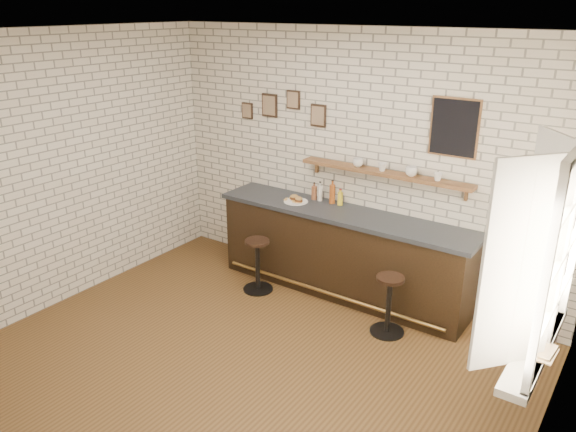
{
  "coord_description": "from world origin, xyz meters",
  "views": [
    {
      "loc": [
        2.9,
        -3.54,
        3.22
      ],
      "look_at": [
        -0.18,
        0.9,
        1.16
      ],
      "focal_mm": 35.0,
      "sensor_mm": 36.0,
      "label": 1
    }
  ],
  "objects_px": {
    "ciabatta_sandwich": "(297,198)",
    "bitters_bottle_white": "(320,193)",
    "sandwich_plate": "(296,201)",
    "condiment_bottle_yellow": "(340,198)",
    "bar_stool_right": "(389,303)",
    "shelf_cup_c": "(411,171)",
    "bar_counter": "(342,252)",
    "shelf_cup_d": "(438,177)",
    "shelf_cup_b": "(382,167)",
    "bitters_bottle_amber": "(332,194)",
    "book_lower": "(529,349)",
    "shelf_cup_a": "(358,163)",
    "bitters_bottle_brown": "(314,192)",
    "book_upper": "(530,345)",
    "bar_stool_left": "(258,263)"
  },
  "relations": [
    {
      "from": "bitters_bottle_white",
      "to": "shelf_cup_a",
      "type": "xyz_separation_m",
      "value": [
        0.48,
        0.02,
        0.44
      ]
    },
    {
      "from": "bitters_bottle_white",
      "to": "shelf_cup_c",
      "type": "height_order",
      "value": "shelf_cup_c"
    },
    {
      "from": "shelf_cup_b",
      "to": "shelf_cup_d",
      "type": "height_order",
      "value": "shelf_cup_b"
    },
    {
      "from": "bar_counter",
      "to": "book_lower",
      "type": "relative_size",
      "value": 13.11
    },
    {
      "from": "ciabatta_sandwich",
      "to": "book_upper",
      "type": "distance_m",
      "value": 3.32
    },
    {
      "from": "bitters_bottle_white",
      "to": "condiment_bottle_yellow",
      "type": "distance_m",
      "value": 0.28
    },
    {
      "from": "bitters_bottle_amber",
      "to": "condiment_bottle_yellow",
      "type": "relative_size",
      "value": 1.47
    },
    {
      "from": "bitters_bottle_brown",
      "to": "bar_stool_right",
      "type": "distance_m",
      "value": 1.69
    },
    {
      "from": "bar_stool_right",
      "to": "shelf_cup_c",
      "type": "height_order",
      "value": "shelf_cup_c"
    },
    {
      "from": "bar_counter",
      "to": "book_lower",
      "type": "xyz_separation_m",
      "value": [
        2.35,
        -1.52,
        0.43
      ]
    },
    {
      "from": "bitters_bottle_brown",
      "to": "shelf_cup_d",
      "type": "height_order",
      "value": "shelf_cup_d"
    },
    {
      "from": "bar_stool_right",
      "to": "ciabatta_sandwich",
      "type": "bearing_deg",
      "value": 161.96
    },
    {
      "from": "sandwich_plate",
      "to": "shelf_cup_c",
      "type": "xyz_separation_m",
      "value": [
        1.32,
        0.23,
        0.53
      ]
    },
    {
      "from": "book_upper",
      "to": "bar_stool_right",
      "type": "bearing_deg",
      "value": 151.04
    },
    {
      "from": "sandwich_plate",
      "to": "condiment_bottle_yellow",
      "type": "xyz_separation_m",
      "value": [
        0.48,
        0.21,
        0.08
      ]
    },
    {
      "from": "bitters_bottle_white",
      "to": "bar_counter",
      "type": "bearing_deg",
      "value": -22.84
    },
    {
      "from": "bar_stool_left",
      "to": "book_lower",
      "type": "xyz_separation_m",
      "value": [
        3.18,
        -0.99,
        0.6
      ]
    },
    {
      "from": "bitters_bottle_amber",
      "to": "bar_stool_right",
      "type": "bearing_deg",
      "value": -31.87
    },
    {
      "from": "bar_counter",
      "to": "shelf_cup_b",
      "type": "relative_size",
      "value": 32.83
    },
    {
      "from": "ciabatta_sandwich",
      "to": "bar_stool_right",
      "type": "relative_size",
      "value": 0.33
    },
    {
      "from": "bitters_bottle_brown",
      "to": "book_upper",
      "type": "bearing_deg",
      "value": -30.45
    },
    {
      "from": "shelf_cup_b",
      "to": "bar_counter",
      "type": "bearing_deg",
      "value": 147.72
    },
    {
      "from": "bitters_bottle_amber",
      "to": "shelf_cup_c",
      "type": "distance_m",
      "value": 1.03
    },
    {
      "from": "bitters_bottle_white",
      "to": "book_upper",
      "type": "distance_m",
      "value": 3.25
    },
    {
      "from": "ciabatta_sandwich",
      "to": "shelf_cup_c",
      "type": "bearing_deg",
      "value": 9.82
    },
    {
      "from": "bar_counter",
      "to": "ciabatta_sandwich",
      "type": "height_order",
      "value": "ciabatta_sandwich"
    },
    {
      "from": "shelf_cup_c",
      "to": "shelf_cup_d",
      "type": "xyz_separation_m",
      "value": [
        0.29,
        0.0,
        -0.01
      ]
    },
    {
      "from": "shelf_cup_d",
      "to": "ciabatta_sandwich",
      "type": "bearing_deg",
      "value": 158.71
    },
    {
      "from": "bar_counter",
      "to": "sandwich_plate",
      "type": "height_order",
      "value": "sandwich_plate"
    },
    {
      "from": "bar_counter",
      "to": "bitters_bottle_brown",
      "type": "xyz_separation_m",
      "value": [
        -0.51,
        0.18,
        0.59
      ]
    },
    {
      "from": "sandwich_plate",
      "to": "condiment_bottle_yellow",
      "type": "height_order",
      "value": "condiment_bottle_yellow"
    },
    {
      "from": "condiment_bottle_yellow",
      "to": "shelf_cup_c",
      "type": "distance_m",
      "value": 0.95
    },
    {
      "from": "ciabatta_sandwich",
      "to": "condiment_bottle_yellow",
      "type": "xyz_separation_m",
      "value": [
        0.47,
        0.21,
        0.04
      ]
    },
    {
      "from": "book_upper",
      "to": "bar_counter",
      "type": "bearing_deg",
      "value": 151.92
    },
    {
      "from": "shelf_cup_c",
      "to": "book_upper",
      "type": "height_order",
      "value": "shelf_cup_c"
    },
    {
      "from": "ciabatta_sandwich",
      "to": "bitters_bottle_white",
      "type": "height_order",
      "value": "bitters_bottle_white"
    },
    {
      "from": "bitters_bottle_brown",
      "to": "shelf_cup_a",
      "type": "distance_m",
      "value": 0.72
    },
    {
      "from": "bar_stool_right",
      "to": "book_lower",
      "type": "relative_size",
      "value": 2.72
    },
    {
      "from": "sandwich_plate",
      "to": "bitters_bottle_white",
      "type": "xyz_separation_m",
      "value": [
        0.21,
        0.21,
        0.09
      ]
    },
    {
      "from": "bar_counter",
      "to": "shelf_cup_a",
      "type": "height_order",
      "value": "shelf_cup_a"
    },
    {
      "from": "bar_stool_right",
      "to": "bitters_bottle_amber",
      "type": "bearing_deg",
      "value": 148.13
    },
    {
      "from": "bar_counter",
      "to": "shelf_cup_a",
      "type": "bearing_deg",
      "value": 76.35
    },
    {
      "from": "bitters_bottle_brown",
      "to": "shelf_cup_d",
      "type": "xyz_separation_m",
      "value": [
        1.49,
        0.02,
        0.45
      ]
    },
    {
      "from": "ciabatta_sandwich",
      "to": "shelf_cup_c",
      "type": "relative_size",
      "value": 1.67
    },
    {
      "from": "shelf_cup_a",
      "to": "book_lower",
      "type": "distance_m",
      "value": 2.94
    },
    {
      "from": "bitters_bottle_brown",
      "to": "shelf_cup_c",
      "type": "relative_size",
      "value": 1.64
    },
    {
      "from": "ciabatta_sandwich",
      "to": "bitters_bottle_amber",
      "type": "relative_size",
      "value": 0.75
    },
    {
      "from": "shelf_cup_d",
      "to": "shelf_cup_b",
      "type": "bearing_deg",
      "value": 150.66
    },
    {
      "from": "ciabatta_sandwich",
      "to": "shelf_cup_b",
      "type": "bearing_deg",
      "value": 13.11
    },
    {
      "from": "bitters_bottle_amber",
      "to": "book_lower",
      "type": "bearing_deg",
      "value": -33.13
    }
  ]
}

